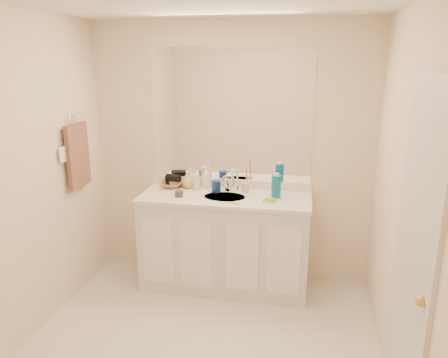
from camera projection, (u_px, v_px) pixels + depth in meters
name	position (u px, v px, depth m)	size (l,w,h in m)	color
floor	(198.00, 355.00, 3.15)	(2.60, 2.60, 0.00)	silver
wall_back	(231.00, 154.00, 4.05)	(2.60, 0.02, 2.40)	#FBE2C4
wall_front	(106.00, 304.00, 1.59)	(2.60, 0.02, 2.40)	#FBE2C4
wall_left	(16.00, 186.00, 3.06)	(0.02, 2.60, 2.40)	#FBE2C4
wall_right	(408.00, 209.00, 2.59)	(0.02, 2.60, 2.40)	#FBE2C4
vanity_cabinet	(225.00, 243.00, 4.00)	(1.50, 0.55, 0.85)	silver
countertop	(225.00, 197.00, 3.88)	(1.52, 0.57, 0.03)	white
backsplash	(230.00, 184.00, 4.11)	(1.52, 0.03, 0.08)	white
sink_basin	(225.00, 198.00, 3.86)	(0.37, 0.37, 0.02)	beige
faucet	(228.00, 185.00, 4.02)	(0.02, 0.02, 0.11)	silver
mirror	(231.00, 116.00, 3.95)	(1.48, 0.01, 1.20)	white
blue_mug	(216.00, 186.00, 3.97)	(0.08, 0.08, 0.11)	navy
tan_cup	(245.00, 188.00, 3.97)	(0.07, 0.07, 0.09)	beige
toothbrush	(247.00, 177.00, 3.94)	(0.01, 0.01, 0.19)	#E53C61
mouthwash_bottle	(276.00, 186.00, 3.82)	(0.08, 0.08, 0.20)	#0B658F
soap_dish	(270.00, 202.00, 3.71)	(0.11, 0.09, 0.01)	silver
green_soap	(270.00, 200.00, 3.70)	(0.07, 0.05, 0.03)	#83D935
orange_comb	(233.00, 203.00, 3.68)	(0.12, 0.02, 0.00)	orange
dark_jar	(179.00, 194.00, 3.86)	(0.07, 0.07, 0.05)	#35353C
extra_white_bottle	(197.00, 182.00, 4.03)	(0.05, 0.05, 0.16)	white
soap_bottle_white	(206.00, 178.00, 4.09)	(0.08, 0.08, 0.20)	white
soap_bottle_cream	(191.00, 178.00, 4.12)	(0.08, 0.09, 0.19)	#EEE7C2
soap_bottle_yellow	(188.00, 180.00, 4.10)	(0.12, 0.12, 0.15)	#DEB856
wicker_basket	(171.00, 184.00, 4.14)	(0.21, 0.21, 0.05)	#A36741
hair_dryer	(173.00, 178.00, 4.12)	(0.07, 0.07, 0.14)	black
towel_ring	(73.00, 121.00, 3.69)	(0.11, 0.11, 0.01)	silver
hand_towel	(78.00, 155.00, 3.77)	(0.04, 0.32, 0.55)	brown
switch_plate	(62.00, 155.00, 3.57)	(0.01, 0.09, 0.13)	white
door	(413.00, 262.00, 2.36)	(0.02, 0.82, 2.00)	silver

